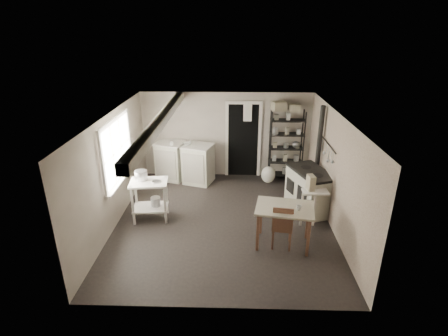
{
  "coord_description": "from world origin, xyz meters",
  "views": [
    {
      "loc": [
        0.2,
        -6.5,
        3.9
      ],
      "look_at": [
        0.0,
        0.3,
        1.1
      ],
      "focal_mm": 28.0,
      "sensor_mm": 36.0,
      "label": 1
    }
  ],
  "objects_px": {
    "stockpot": "(141,177)",
    "prep_table": "(150,202)",
    "base_cabinets": "(185,164)",
    "stove": "(310,191)",
    "chair": "(282,223)",
    "flour_sack": "(268,174)",
    "shelf_rack": "(286,145)",
    "work_table": "(283,227)"
  },
  "relations": [
    {
      "from": "stockpot",
      "to": "chair",
      "type": "distance_m",
      "value": 3.06
    },
    {
      "from": "prep_table",
      "to": "shelf_rack",
      "type": "xyz_separation_m",
      "value": [
        3.15,
        2.26,
        0.55
      ]
    },
    {
      "from": "base_cabinets",
      "to": "stove",
      "type": "bearing_deg",
      "value": -9.65
    },
    {
      "from": "stockpot",
      "to": "prep_table",
      "type": "bearing_deg",
      "value": -27.38
    },
    {
      "from": "stockpot",
      "to": "base_cabinets",
      "type": "relative_size",
      "value": 0.18
    },
    {
      "from": "chair",
      "to": "flour_sack",
      "type": "bearing_deg",
      "value": 98.57
    },
    {
      "from": "chair",
      "to": "flour_sack",
      "type": "relative_size",
      "value": 2.0
    },
    {
      "from": "prep_table",
      "to": "flour_sack",
      "type": "distance_m",
      "value": 3.32
    },
    {
      "from": "shelf_rack",
      "to": "stove",
      "type": "bearing_deg",
      "value": -78.94
    },
    {
      "from": "chair",
      "to": "base_cabinets",
      "type": "bearing_deg",
      "value": 135.24
    },
    {
      "from": "flour_sack",
      "to": "stockpot",
      "type": "bearing_deg",
      "value": -146.87
    },
    {
      "from": "stove",
      "to": "flour_sack",
      "type": "distance_m",
      "value": 1.63
    },
    {
      "from": "stockpot",
      "to": "stove",
      "type": "distance_m",
      "value": 3.72
    },
    {
      "from": "prep_table",
      "to": "base_cabinets",
      "type": "bearing_deg",
      "value": 77.21
    },
    {
      "from": "flour_sack",
      "to": "prep_table",
      "type": "bearing_deg",
      "value": -144.02
    },
    {
      "from": "flour_sack",
      "to": "base_cabinets",
      "type": "bearing_deg",
      "value": 177.22
    },
    {
      "from": "base_cabinets",
      "to": "stove",
      "type": "height_order",
      "value": "base_cabinets"
    },
    {
      "from": "stove",
      "to": "chair",
      "type": "bearing_deg",
      "value": -138.01
    },
    {
      "from": "stockpot",
      "to": "chair",
      "type": "relative_size",
      "value": 0.32
    },
    {
      "from": "base_cabinets",
      "to": "flour_sack",
      "type": "height_order",
      "value": "base_cabinets"
    },
    {
      "from": "shelf_rack",
      "to": "flour_sack",
      "type": "height_order",
      "value": "shelf_rack"
    },
    {
      "from": "stockpot",
      "to": "flour_sack",
      "type": "bearing_deg",
      "value": 33.13
    },
    {
      "from": "stockpot",
      "to": "chair",
      "type": "bearing_deg",
      "value": -19.45
    },
    {
      "from": "work_table",
      "to": "base_cabinets",
      "type": "bearing_deg",
      "value": 127.58
    },
    {
      "from": "stockpot",
      "to": "work_table",
      "type": "height_order",
      "value": "stockpot"
    },
    {
      "from": "stove",
      "to": "flour_sack",
      "type": "xyz_separation_m",
      "value": [
        -0.8,
        1.4,
        -0.2
      ]
    },
    {
      "from": "work_table",
      "to": "chair",
      "type": "height_order",
      "value": "chair"
    },
    {
      "from": "prep_table",
      "to": "stockpot",
      "type": "height_order",
      "value": "stockpot"
    },
    {
      "from": "prep_table",
      "to": "base_cabinets",
      "type": "xyz_separation_m",
      "value": [
        0.47,
        2.06,
        0.06
      ]
    },
    {
      "from": "base_cabinets",
      "to": "work_table",
      "type": "height_order",
      "value": "base_cabinets"
    },
    {
      "from": "shelf_rack",
      "to": "prep_table",
      "type": "bearing_deg",
      "value": -144.32
    },
    {
      "from": "base_cabinets",
      "to": "flour_sack",
      "type": "relative_size",
      "value": 3.49
    },
    {
      "from": "base_cabinets",
      "to": "shelf_rack",
      "type": "xyz_separation_m",
      "value": [
        2.68,
        0.2,
        0.49
      ]
    },
    {
      "from": "stove",
      "to": "chair",
      "type": "xyz_separation_m",
      "value": [
        -0.8,
        -1.47,
        0.04
      ]
    },
    {
      "from": "stove",
      "to": "stockpot",
      "type": "bearing_deg",
      "value": 167.71
    },
    {
      "from": "stove",
      "to": "work_table",
      "type": "relative_size",
      "value": 1.13
    },
    {
      "from": "chair",
      "to": "flour_sack",
      "type": "height_order",
      "value": "chair"
    },
    {
      "from": "base_cabinets",
      "to": "work_table",
      "type": "xyz_separation_m",
      "value": [
        2.25,
        -2.92,
        -0.08
      ]
    },
    {
      "from": "stockpot",
      "to": "shelf_rack",
      "type": "distance_m",
      "value": 3.97
    },
    {
      "from": "work_table",
      "to": "chair",
      "type": "relative_size",
      "value": 1.17
    },
    {
      "from": "base_cabinets",
      "to": "work_table",
      "type": "distance_m",
      "value": 3.69
    },
    {
      "from": "shelf_rack",
      "to": "chair",
      "type": "bearing_deg",
      "value": -98.27
    }
  ]
}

